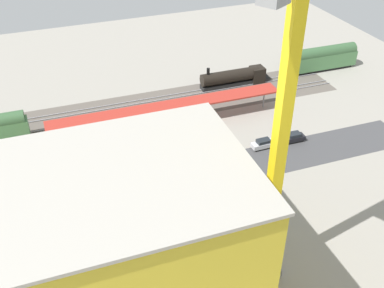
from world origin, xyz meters
TOP-DOWN VIEW (x-y plane):
  - ground_plane at (0.00, 0.00)m, footprint 156.22×156.22m
  - rail_bed at (0.00, -22.22)m, footprint 97.91×15.54m
  - street_asphalt at (0.00, 3.34)m, footprint 97.81×11.15m
  - track_rails at (0.00, -22.22)m, footprint 97.62×9.11m
  - platform_canopy_near at (-7.86, -13.92)m, footprint 47.12×5.18m
  - locomotive at (-27.98, -24.92)m, footprint 16.92×3.30m
  - passenger_coach at (-50.63, -24.92)m, footprint 19.15×3.58m
  - parked_car_0 at (-28.21, 0.23)m, footprint 4.15×1.94m
  - parked_car_1 at (-21.72, 0.08)m, footprint 4.46×1.74m
  - parked_car_2 at (-14.16, -0.20)m, footprint 4.24×1.84m
  - parked_car_3 at (-7.96, -0.07)m, footprint 4.18×1.75m
  - parked_car_4 at (-1.05, 0.59)m, footprint 4.77×1.81m
  - parked_car_5 at (5.87, -0.37)m, footprint 4.57×1.90m
  - parked_car_6 at (12.77, -0.27)m, footprint 4.63×1.90m
  - parked_car_7 at (19.51, -0.25)m, footprint 4.17×1.76m
  - construction_building at (12.62, 24.77)m, footprint 33.20×21.50m
  - construction_roof_slab at (12.62, 24.77)m, footprint 33.81×22.12m
  - tower_crane at (-9.90, 24.69)m, footprint 24.84×15.14m
  - box_truck_0 at (-0.59, 7.75)m, footprint 8.50×3.04m
  - street_tree_0 at (12.89, 8.74)m, footprint 4.82×4.82m
  - street_tree_1 at (-10.32, 8.79)m, footprint 5.17×5.17m
  - street_tree_2 at (-10.30, 8.53)m, footprint 5.33×5.33m
  - street_tree_3 at (8.56, 8.32)m, footprint 4.68×4.68m
  - traffic_light at (13.36, 8.28)m, footprint 0.50×0.36m

SIDE VIEW (x-z plane):
  - ground_plane at x=0.00m, z-range 0.00..0.00m
  - rail_bed at x=0.00m, z-range 0.00..0.01m
  - street_asphalt at x=0.00m, z-range 0.00..0.01m
  - track_rails at x=0.00m, z-range 0.12..0.24m
  - parked_car_5 at x=5.87m, z-range -0.10..1.57m
  - parked_car_6 at x=12.77m, z-range -0.10..1.57m
  - parked_car_3 at x=-7.96m, z-range -0.10..1.64m
  - parked_car_4 at x=-1.05m, z-range -0.08..1.62m
  - parked_car_7 at x=19.51m, z-range -0.09..1.63m
  - parked_car_1 at x=-21.72m, z-range -0.10..1.69m
  - parked_car_2 at x=-14.16m, z-range -0.10..1.70m
  - parked_car_0 at x=-28.21m, z-range -0.10..1.70m
  - box_truck_0 at x=-0.59m, z-range -0.05..3.65m
  - locomotive at x=-27.98m, z-range -0.74..4.52m
  - passenger_coach at x=-50.63m, z-range 0.13..6.14m
  - traffic_light at x=13.36m, z-range 1.03..7.23m
  - platform_canopy_near at x=-7.86m, z-range 2.01..6.43m
  - street_tree_0 at x=12.89m, z-range 1.07..8.05m
  - street_tree_3 at x=8.56m, z-range 1.35..8.74m
  - street_tree_1 at x=-10.32m, z-range 1.23..8.90m
  - street_tree_2 at x=-10.30m, z-range 1.31..9.29m
  - construction_building at x=12.62m, z-range 0.00..20.23m
  - construction_roof_slab at x=12.62m, z-range 20.23..20.63m
  - tower_crane at x=-9.90m, z-range 3.65..42.67m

